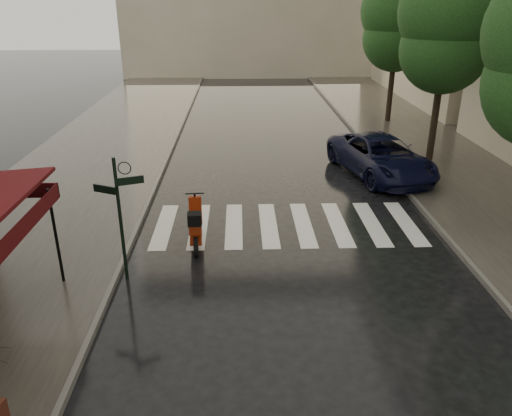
{
  "coord_description": "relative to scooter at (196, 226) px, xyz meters",
  "views": [
    {
      "loc": [
        1.61,
        -7.69,
        6.39
      ],
      "look_at": [
        2.0,
        4.03,
        1.4
      ],
      "focal_mm": 35.0,
      "sensor_mm": 36.0,
      "label": 1
    }
  ],
  "objects": [
    {
      "name": "crosswalk",
      "position": [
        2.61,
        1.27,
        -0.59
      ],
      "size": [
        7.85,
        3.2,
        0.01
      ],
      "color": "silver",
      "rests_on": "ground"
    },
    {
      "name": "tree_mid",
      "position": [
        9.13,
        7.27,
        5.0
      ],
      "size": [
        3.8,
        3.8,
        8.34
      ],
      "color": "black",
      "rests_on": "sidewalk_far"
    },
    {
      "name": "sidewalk_near",
      "position": [
        -4.87,
        7.27,
        -0.54
      ],
      "size": [
        6.0,
        60.0,
        0.12
      ],
      "primitive_type": "cube",
      "color": "#38332D",
      "rests_on": "ground"
    },
    {
      "name": "curb_far",
      "position": [
        7.08,
        7.27,
        -0.52
      ],
      "size": [
        0.12,
        60.0,
        0.16
      ],
      "primitive_type": "cube",
      "color": "#595651",
      "rests_on": "ground"
    },
    {
      "name": "ground",
      "position": [
        -0.37,
        -4.73,
        -0.6
      ],
      "size": [
        120.0,
        120.0,
        0.0
      ],
      "primitive_type": "plane",
      "color": "black",
      "rests_on": "ground"
    },
    {
      "name": "curb_near",
      "position": [
        -1.82,
        7.27,
        -0.52
      ],
      "size": [
        0.12,
        60.0,
        0.16
      ],
      "primitive_type": "cube",
      "color": "#595651",
      "rests_on": "ground"
    },
    {
      "name": "parked_car",
      "position": [
        6.63,
        5.73,
        0.15
      ],
      "size": [
        3.68,
        5.78,
        1.49
      ],
      "primitive_type": "imported",
      "rotation": [
        0.0,
        0.0,
        0.24
      ],
      "color": "black",
      "rests_on": "ground"
    },
    {
      "name": "tree_far",
      "position": [
        9.33,
        14.27,
        4.86
      ],
      "size": [
        3.8,
        3.8,
        8.16
      ],
      "color": "black",
      "rests_on": "sidewalk_far"
    },
    {
      "name": "scooter",
      "position": [
        0.0,
        0.0,
        0.0
      ],
      "size": [
        0.54,
        1.96,
        1.29
      ],
      "rotation": [
        0.0,
        0.0,
        0.07
      ],
      "color": "black",
      "rests_on": "ground"
    },
    {
      "name": "sidewalk_far",
      "position": [
        9.88,
        7.27,
        -0.54
      ],
      "size": [
        5.5,
        60.0,
        0.12
      ],
      "primitive_type": "cube",
      "color": "#38332D",
      "rests_on": "ground"
    },
    {
      "name": "signpost",
      "position": [
        -1.56,
        -1.73,
        1.23
      ],
      "size": [
        1.17,
        0.29,
        3.1
      ],
      "color": "black",
      "rests_on": "ground"
    }
  ]
}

